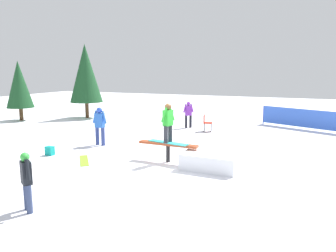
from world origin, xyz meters
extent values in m
plane|color=white|center=(0.00, 0.00, 0.00)|extent=(60.00, 60.00, 0.00)
cylinder|color=black|center=(0.00, 0.00, 0.30)|extent=(0.14, 0.14, 0.60)
cube|color=#A53F1E|center=(0.00, 0.00, 0.64)|extent=(2.18, 0.35, 0.08)
cube|color=white|center=(-1.61, 0.05, 0.26)|extent=(1.85, 1.55, 0.53)
cube|color=#2EC4C9|center=(0.00, 0.00, 0.70)|extent=(1.57, 0.57, 0.03)
cylinder|color=#2D2F37|center=(-0.03, -0.14, 1.00)|extent=(0.15, 0.15, 0.59)
cylinder|color=#2D2F37|center=(0.03, 0.14, 1.00)|extent=(0.15, 0.15, 0.59)
cube|color=green|center=(0.00, 0.00, 1.57)|extent=(0.28, 0.39, 0.54)
cylinder|color=green|center=(-0.04, -0.22, 1.69)|extent=(0.15, 0.33, 0.50)
cylinder|color=green|center=(0.04, 0.22, 1.69)|extent=(0.15, 0.33, 0.50)
sphere|color=brown|center=(0.00, 0.00, 1.95)|extent=(0.23, 0.23, 0.23)
cylinder|color=navy|center=(3.57, -1.26, 0.39)|extent=(0.16, 0.16, 0.77)
cylinder|color=navy|center=(3.86, -1.27, 0.39)|extent=(0.16, 0.16, 0.77)
cube|color=blue|center=(3.71, -1.26, 1.08)|extent=(0.38, 0.24, 0.61)
cylinder|color=blue|center=(3.48, -1.26, 1.22)|extent=(0.24, 0.10, 0.55)
cylinder|color=blue|center=(3.95, -1.27, 1.22)|extent=(0.24, 0.10, 0.55)
sphere|color=blue|center=(3.71, -1.26, 1.51)|extent=(0.24, 0.24, 0.24)
cylinder|color=black|center=(1.60, -6.91, 0.35)|extent=(0.14, 0.14, 0.70)
cylinder|color=black|center=(1.80, -6.75, 0.35)|extent=(0.14, 0.14, 0.70)
cube|color=purple|center=(1.70, -6.83, 0.97)|extent=(0.39, 0.37, 0.55)
cylinder|color=purple|center=(1.54, -6.96, 1.09)|extent=(0.21, 0.19, 0.49)
cylinder|color=purple|center=(1.86, -6.69, 1.09)|extent=(0.21, 0.19, 0.49)
sphere|color=purple|center=(1.70, -6.83, 1.35)|extent=(0.21, 0.21, 0.21)
cylinder|color=navy|center=(1.21, 5.07, 0.33)|extent=(0.13, 0.13, 0.66)
cylinder|color=navy|center=(1.42, 4.94, 0.33)|extent=(0.13, 0.13, 0.66)
cube|color=black|center=(1.31, 5.00, 0.92)|extent=(0.37, 0.33, 0.52)
cylinder|color=black|center=(1.15, 5.11, 1.03)|extent=(0.21, 0.17, 0.46)
cylinder|color=black|center=(1.48, 4.90, 1.03)|extent=(0.21, 0.17, 0.46)
sphere|color=green|center=(1.31, 5.00, 1.28)|extent=(0.20, 0.20, 0.20)
cube|color=#8FD42C|center=(2.79, 1.06, 0.01)|extent=(1.13, 1.29, 0.02)
cube|color=#3F3F44|center=(0.19, -6.17, 0.22)|extent=(0.12, 0.39, 0.44)
cube|color=#3F3F44|center=(0.54, -6.09, 0.22)|extent=(0.12, 0.39, 0.44)
cube|color=#B02715|center=(0.37, -6.13, 0.46)|extent=(0.53, 0.53, 0.04)
cube|color=#B02715|center=(0.56, -6.09, 0.68)|extent=(0.13, 0.44, 0.40)
cube|color=teal|center=(4.48, 0.92, 0.17)|extent=(0.30, 0.23, 0.34)
cylinder|color=blue|center=(-1.99, -9.82, 0.55)|extent=(0.06, 0.06, 1.10)
cube|color=blue|center=(-4.10, -8.90, 0.61)|extent=(4.23, 1.85, 0.99)
cylinder|color=#4C331E|center=(9.29, -7.76, 0.54)|extent=(0.24, 0.24, 1.07)
cone|color=#194723|center=(9.29, -7.76, 2.98)|extent=(2.15, 2.15, 3.81)
cylinder|color=#4C331E|center=(12.44, -5.14, 0.41)|extent=(0.24, 0.24, 0.83)
cone|color=#194723|center=(12.44, -5.14, 2.30)|extent=(1.66, 1.66, 2.94)
camera|label=1|loc=(-4.39, 10.21, 3.18)|focal=35.00mm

